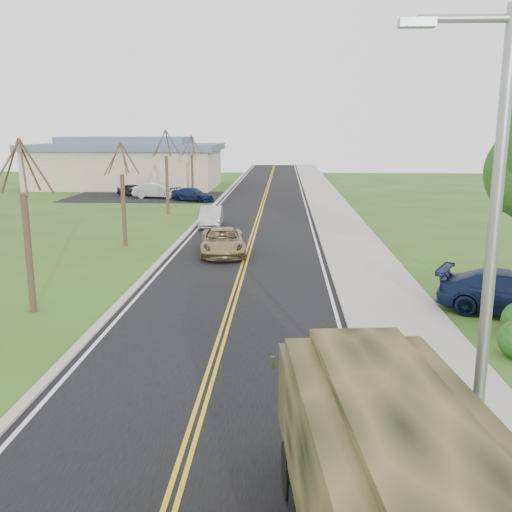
{
  "coord_description": "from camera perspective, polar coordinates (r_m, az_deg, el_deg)",
  "views": [
    {
      "loc": [
        1.89,
        -9.0,
        6.28
      ],
      "look_at": [
        0.88,
        11.4,
        1.8
      ],
      "focal_mm": 40.0,
      "sensor_mm": 36.0,
      "label": 1
    }
  ],
  "objects": [
    {
      "name": "lot_car_dark",
      "position": [
        57.8,
        -12.06,
        6.47
      ],
      "size": [
        3.75,
        2.46,
        1.19
      ],
      "primitive_type": "imported",
      "rotation": [
        0.0,
        0.0,
        1.24
      ],
      "color": "black",
      "rests_on": "ground"
    },
    {
      "name": "bare_tree_a",
      "position": [
        21.29,
        -21.9,
        1.59
      ],
      "size": [
        1.93,
        2.26,
        6.08
      ],
      "color": "#38281C",
      "rests_on": "ground"
    },
    {
      "name": "curb_left",
      "position": [
        49.76,
        -4.17,
        5.16
      ],
      "size": [
        0.3,
        120.0,
        0.1
      ],
      "primitive_type": "cube",
      "color": "#9E998E",
      "rests_on": "ground"
    },
    {
      "name": "sedan_silver",
      "position": [
        38.4,
        -4.52,
        3.93
      ],
      "size": [
        1.62,
        4.11,
        1.33
      ],
      "primitive_type": "imported",
      "rotation": [
        0.0,
        0.0,
        0.05
      ],
      "color": "#BABABF",
      "rests_on": "ground"
    },
    {
      "name": "commercial_building",
      "position": [
        67.48,
        -12.69,
        9.03
      ],
      "size": [
        25.5,
        21.5,
        5.65
      ],
      "color": "tan",
      "rests_on": "ground"
    },
    {
      "name": "lot_car_navy",
      "position": [
        52.75,
        -6.34,
        6.13
      ],
      "size": [
        4.46,
        3.19,
        1.2
      ],
      "primitive_type": "imported",
      "rotation": [
        0.0,
        0.0,
        1.16
      ],
      "color": "#0F1838",
      "rests_on": "ground"
    },
    {
      "name": "curb_right",
      "position": [
        49.44,
        5.46,
        5.1
      ],
      "size": [
        0.3,
        120.0,
        0.12
      ],
      "primitive_type": "cube",
      "color": "#9E998E",
      "rests_on": "ground"
    },
    {
      "name": "suv_champagne",
      "position": [
        29.6,
        -3.36,
        1.44
      ],
      "size": [
        2.83,
        5.1,
        1.35
      ],
      "primitive_type": "imported",
      "rotation": [
        0.0,
        0.0,
        0.13
      ],
      "color": "#8D7B50",
      "rests_on": "ground"
    },
    {
      "name": "street_light",
      "position": [
        9.2,
        21.88,
        -0.14
      ],
      "size": [
        1.65,
        0.22,
        8.0
      ],
      "color": "gray",
      "rests_on": "ground"
    },
    {
      "name": "bare_tree_d",
      "position": [
        55.84,
        -6.4,
        8.48
      ],
      "size": [
        1.88,
        2.2,
        5.91
      ],
      "color": "#38281C",
      "rests_on": "ground"
    },
    {
      "name": "bare_tree_b",
      "position": [
        32.47,
        -13.13,
        5.33
      ],
      "size": [
        1.83,
        2.14,
        5.73
      ],
      "color": "#38281C",
      "rests_on": "ground"
    },
    {
      "name": "road",
      "position": [
        49.43,
        0.63,
        5.09
      ],
      "size": [
        8.0,
        120.0,
        0.01
      ],
      "primitive_type": "cube",
      "color": "black",
      "rests_on": "ground"
    },
    {
      "name": "sidewalk_right",
      "position": [
        49.55,
        7.49,
        5.05
      ],
      "size": [
        3.2,
        120.0,
        0.1
      ],
      "primitive_type": "cube",
      "color": "#9E998E",
      "rests_on": "ground"
    },
    {
      "name": "military_truck",
      "position": [
        8.47,
        12.17,
        -19.84
      ],
      "size": [
        2.81,
        6.51,
        3.15
      ],
      "rotation": [
        0.0,
        0.0,
        0.1
      ],
      "color": "black",
      "rests_on": "ground"
    },
    {
      "name": "ground",
      "position": [
        11.14,
        -8.02,
        -22.11
      ],
      "size": [
        160.0,
        160.0,
        0.0
      ],
      "primitive_type": "plane",
      "color": "#38521B",
      "rests_on": "ground"
    },
    {
      "name": "bare_tree_c",
      "position": [
        44.05,
        -8.9,
        7.67
      ],
      "size": [
        2.04,
        2.39,
        6.42
      ],
      "color": "#38281C",
      "rests_on": "ground"
    },
    {
      "name": "lot_car_silver",
      "position": [
        55.54,
        -9.84,
        6.49
      ],
      "size": [
        4.67,
        1.89,
        1.51
      ],
      "primitive_type": "imported",
      "rotation": [
        0.0,
        0.0,
        1.5
      ],
      "color": "#B8B9BD",
      "rests_on": "ground"
    }
  ]
}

